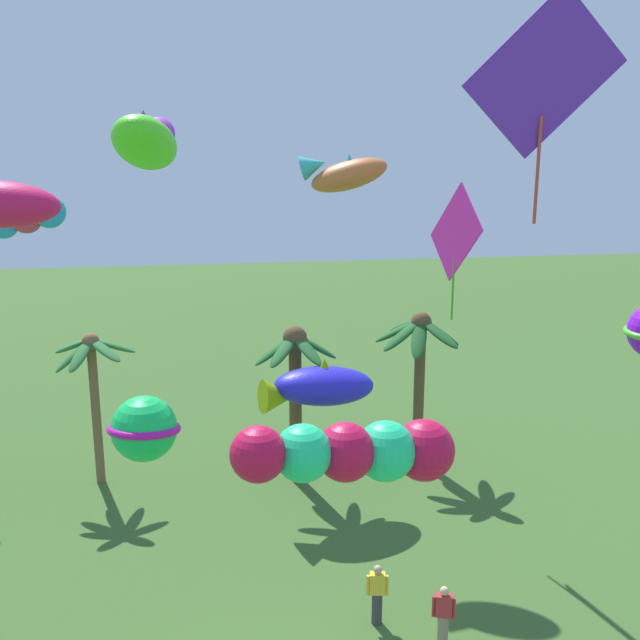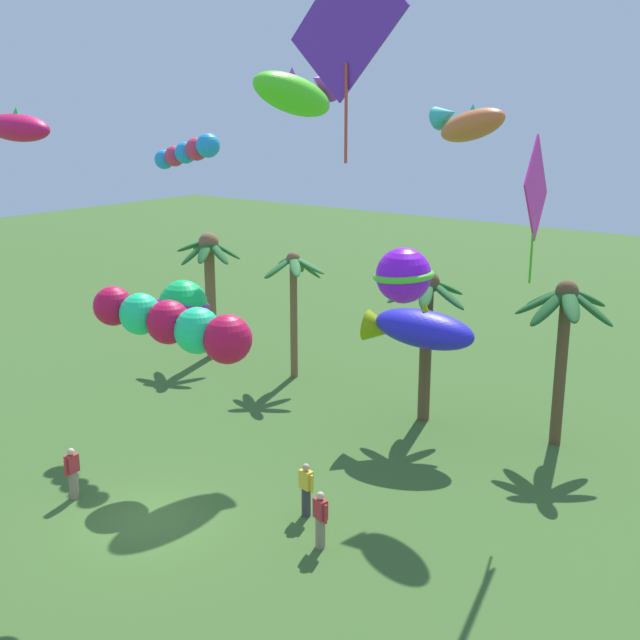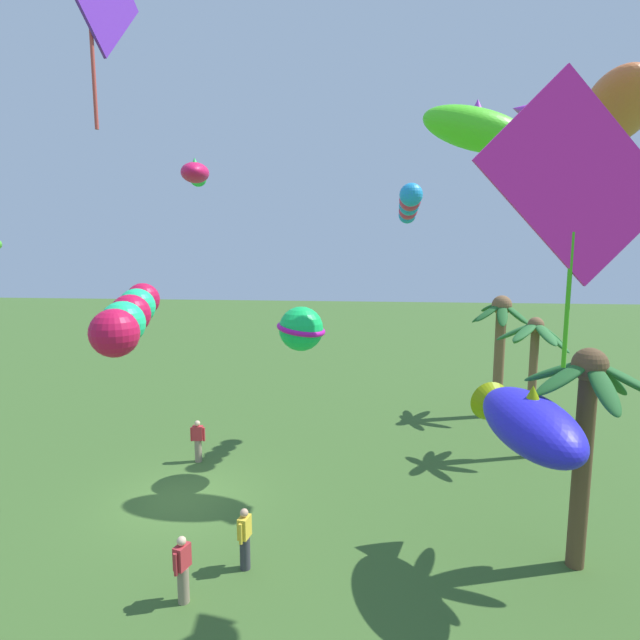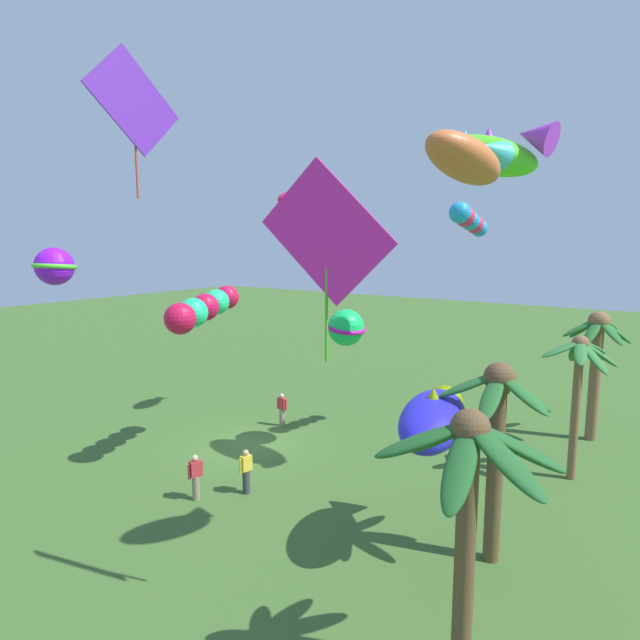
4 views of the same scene
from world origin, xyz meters
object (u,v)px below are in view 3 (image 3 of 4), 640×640
(palm_tree_0, at_px, (586,411))
(kite_tube_2, at_px, (409,204))
(kite_fish_7, at_px, (484,127))
(kite_diamond_1, at_px, (576,183))
(spectator_0, at_px, (245,538))
(spectator_1, at_px, (198,441))
(kite_fish_8, at_px, (526,421))
(kite_fish_3, at_px, (617,107))
(palm_tree_3, at_px, (500,330))
(kite_fish_0, at_px, (195,173))
(palm_tree_1, at_px, (535,350))
(spectator_2, at_px, (183,569))
(kite_tube_6, at_px, (128,317))
(kite_ball_9, at_px, (301,329))

(palm_tree_0, height_order, kite_tube_2, kite_tube_2)
(kite_fish_7, bearing_deg, kite_diamond_1, -3.42)
(spectator_0, distance_m, spectator_1, 6.94)
(kite_tube_2, bearing_deg, palm_tree_0, 25.77)
(kite_fish_8, bearing_deg, spectator_1, -119.61)
(kite_fish_3, xyz_separation_m, kite_fish_7, (-5.98, -1.27, 1.00))
(palm_tree_3, bearing_deg, kite_tube_2, -50.42)
(kite_fish_0, distance_m, kite_fish_3, 13.60)
(palm_tree_1, bearing_deg, kite_fish_8, -18.22)
(palm_tree_0, distance_m, kite_fish_8, 1.65)
(palm_tree_3, relative_size, kite_fish_7, 1.38)
(palm_tree_0, relative_size, kite_fish_0, 2.32)
(palm_tree_1, bearing_deg, palm_tree_3, -179.10)
(spectator_2, distance_m, kite_fish_0, 13.22)
(kite_tube_2, relative_size, kite_fish_3, 1.01)
(kite_tube_2, height_order, kite_tube_6, kite_tube_2)
(palm_tree_1, height_order, kite_fish_8, palm_tree_1)
(spectator_1, bearing_deg, kite_fish_3, 58.80)
(palm_tree_0, relative_size, kite_fish_7, 1.34)
(kite_fish_3, bearing_deg, palm_tree_3, 174.29)
(spectator_1, height_order, kite_fish_3, kite_fish_3)
(spectator_1, xyz_separation_m, kite_tube_6, (4.79, -0.04, 5.33))
(spectator_2, height_order, kite_fish_7, kite_fish_7)
(spectator_0, bearing_deg, kite_ball_9, 172.74)
(kite_fish_8, bearing_deg, kite_fish_7, -177.26)
(palm_tree_0, xyz_separation_m, spectator_2, (2.29, -9.33, -3.24))
(kite_tube_6, distance_m, kite_fish_7, 11.98)
(kite_fish_0, relative_size, kite_tube_2, 0.78)
(kite_diamond_1, relative_size, kite_tube_6, 1.00)
(spectator_1, height_order, kite_fish_7, kite_fish_7)
(spectator_2, xyz_separation_m, kite_fish_0, (-8.51, -2.36, 9.84))
(kite_diamond_1, height_order, kite_fish_8, kite_diamond_1)
(kite_fish_0, bearing_deg, palm_tree_0, 62.00)
(kite_tube_6, bearing_deg, kite_ball_9, 135.23)
(kite_tube_6, bearing_deg, palm_tree_0, 88.31)
(palm_tree_1, height_order, kite_tube_6, kite_tube_6)
(kite_diamond_1, bearing_deg, kite_fish_3, 149.91)
(spectator_2, distance_m, kite_tube_2, 14.52)
(spectator_0, bearing_deg, kite_fish_3, 85.65)
(spectator_1, bearing_deg, kite_fish_7, 85.86)
(spectator_1, relative_size, kite_fish_0, 0.66)
(kite_fish_3, bearing_deg, palm_tree_1, 170.53)
(palm_tree_0, height_order, spectator_2, palm_tree_0)
(palm_tree_0, xyz_separation_m, palm_tree_3, (-11.64, 0.80, 0.09))
(palm_tree_3, xyz_separation_m, kite_diamond_1, (16.33, -3.14, 4.72))
(kite_fish_0, xyz_separation_m, kite_fish_8, (6.77, 10.14, -6.71))
(spectator_0, xyz_separation_m, kite_fish_8, (-0.41, 6.69, 3.12))
(kite_tube_6, distance_m, kite_fish_8, 10.33)
(palm_tree_3, distance_m, kite_tube_2, 8.08)
(kite_fish_3, bearing_deg, spectator_2, -85.22)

